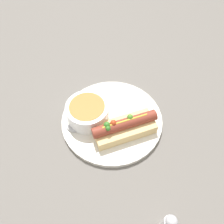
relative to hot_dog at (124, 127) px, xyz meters
name	(u,v)px	position (x,y,z in m)	size (l,w,h in m)	color
ground_plane	(112,121)	(0.01, 0.05, -0.04)	(4.00, 4.00, 0.00)	slate
dinner_plate	(112,119)	(0.01, 0.05, -0.03)	(0.29, 0.29, 0.01)	white
hot_dog	(124,127)	(0.00, 0.00, 0.00)	(0.18, 0.14, 0.06)	#E5C17F
soup_bowl	(88,111)	(-0.03, 0.11, 0.01)	(0.12, 0.12, 0.05)	white
spoon	(82,130)	(-0.07, 0.09, -0.02)	(0.08, 0.16, 0.01)	#B7B7BC
salt_shaker	(168,224)	(-0.12, -0.21, 0.00)	(0.03, 0.03, 0.08)	silver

